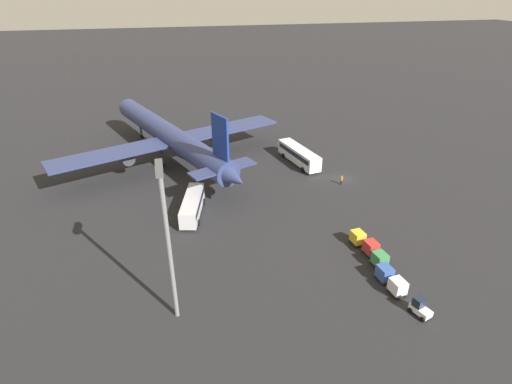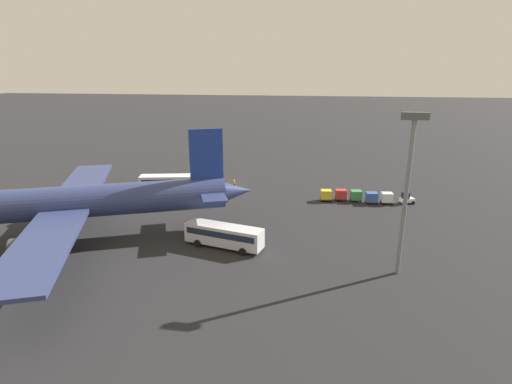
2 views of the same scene
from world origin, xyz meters
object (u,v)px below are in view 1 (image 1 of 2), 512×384
object	(u,v)px
cargo_cart_green	(380,259)
shuttle_bus_far	(192,204)
worker_person	(341,180)
cargo_cart_red	(371,247)
cargo_cart_white	(398,286)
airplane	(170,136)
cargo_cart_yellow	(358,237)
shuttle_bus_near	(299,154)
cargo_cart_blue	(385,273)
baggage_tug	(420,307)

from	to	relation	value
cargo_cart_green	shuttle_bus_far	bearing A→B (deg)	49.95
worker_person	cargo_cart_red	xyz separation A→B (m)	(-21.14, 5.08, 0.32)
worker_person	cargo_cart_white	bearing A→B (deg)	168.83
airplane	cargo_cart_yellow	bearing A→B (deg)	-168.13
shuttle_bus_near	cargo_cart_blue	xyz separation A→B (m)	(-37.65, 1.35, -0.82)
baggage_tug	airplane	bearing A→B (deg)	7.90
cargo_cart_red	cargo_cart_blue	bearing A→B (deg)	170.17
airplane	cargo_cart_green	distance (m)	49.28
airplane	shuttle_bus_near	size ratio (longest dim) A/B	4.02
shuttle_bus_near	cargo_cart_green	world-z (taller)	shuttle_bus_near
airplane	baggage_tug	world-z (taller)	airplane
baggage_tug	cargo_cart_yellow	size ratio (longest dim) A/B	1.23
baggage_tug	cargo_cart_yellow	bearing A→B (deg)	-15.50
shuttle_bus_far	baggage_tug	bearing A→B (deg)	-126.81
airplane	cargo_cart_blue	distance (m)	51.21
worker_person	cargo_cart_red	bearing A→B (deg)	166.50
worker_person	baggage_tug	bearing A→B (deg)	171.30
shuttle_bus_far	baggage_tug	xyz separation A→B (m)	(-28.20, -23.13, -0.92)
cargo_cart_blue	cargo_cart_green	world-z (taller)	same
cargo_cart_red	cargo_cart_yellow	bearing A→B (deg)	14.32
shuttle_bus_near	cargo_cart_red	xyz separation A→B (m)	(-32.27, 0.42, -0.82)
shuttle_bus_far	worker_person	world-z (taller)	shuttle_bus_far
cargo_cart_yellow	shuttle_bus_far	bearing A→B (deg)	58.14
cargo_cart_blue	cargo_cart_red	world-z (taller)	same
cargo_cart_blue	cargo_cart_green	xyz separation A→B (m)	(2.69, -0.81, 0.00)
airplane	cargo_cart_red	xyz separation A→B (m)	(-39.44, -25.28, -4.52)
airplane	shuttle_bus_near	bearing A→B (deg)	-127.50
cargo_cart_yellow	cargo_cart_white	bearing A→B (deg)	179.97
shuttle_bus_far	cargo_cart_green	world-z (taller)	shuttle_bus_far
shuttle_bus_far	cargo_cart_white	size ratio (longest dim) A/B	5.11
cargo_cart_blue	cargo_cart_green	bearing A→B (deg)	-16.81
shuttle_bus_far	cargo_cart_red	bearing A→B (deg)	-111.90
baggage_tug	cargo_cart_blue	world-z (taller)	baggage_tug
cargo_cart_blue	cargo_cart_red	xyz separation A→B (m)	(5.38, -0.93, 0.00)
shuttle_bus_near	cargo_cart_red	distance (m)	32.29
baggage_tug	cargo_cart_green	world-z (taller)	baggage_tug
shuttle_bus_near	worker_person	bearing A→B (deg)	-169.27
baggage_tug	cargo_cart_red	world-z (taller)	baggage_tug
cargo_cart_green	baggage_tug	bearing A→B (deg)	-178.81
cargo_cart_white	cargo_cart_green	world-z (taller)	same
cargo_cart_green	cargo_cart_yellow	xyz separation A→B (m)	(5.38, 0.57, 0.00)
cargo_cart_red	cargo_cart_yellow	size ratio (longest dim) A/B	1.00
baggage_tug	shuttle_bus_far	bearing A→B (deg)	20.84
shuttle_bus_far	cargo_cart_green	bearing A→B (deg)	-116.21
cargo_cart_white	cargo_cart_blue	size ratio (longest dim) A/B	1.00
shuttle_bus_near	cargo_cart_green	size ratio (longest dim) A/B	6.03
baggage_tug	cargo_cart_blue	distance (m)	6.31
shuttle_bus_far	cargo_cart_white	xyz separation A→B (m)	(-24.67, -22.37, -0.67)
cargo_cart_white	cargo_cart_green	xyz separation A→B (m)	(5.38, -0.57, 0.00)
baggage_tug	worker_person	size ratio (longest dim) A/B	1.55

